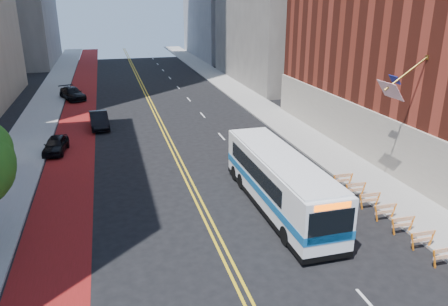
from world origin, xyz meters
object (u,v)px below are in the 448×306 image
at_px(transit_bus, 279,181).
at_px(car_c, 72,93).
at_px(car_a, 56,145).
at_px(car_b, 99,120).

height_order(transit_bus, car_c, transit_bus).
distance_m(transit_bus, car_a, 19.57).
height_order(transit_bus, car_a, transit_bus).
xyz_separation_m(car_a, car_b, (3.39, 6.52, 0.11)).
relative_size(transit_bus, car_c, 2.36).
bearing_deg(car_b, car_c, 98.60).
height_order(car_a, car_c, car_c).
height_order(car_b, car_c, car_b).
bearing_deg(transit_bus, car_b, 116.08).
distance_m(car_a, car_c, 20.44).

